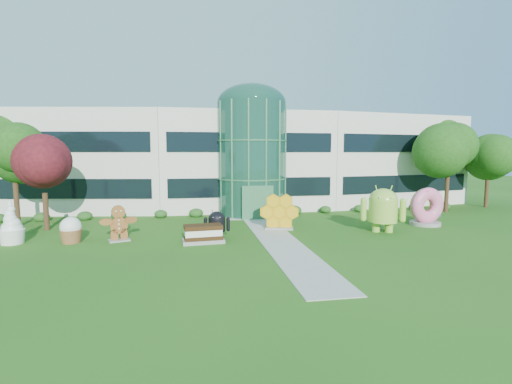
{
  "coord_description": "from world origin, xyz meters",
  "views": [
    {
      "loc": [
        -5.26,
        -20.59,
        5.44
      ],
      "look_at": [
        -0.65,
        6.0,
        2.6
      ],
      "focal_mm": 26.0,
      "sensor_mm": 36.0,
      "label": 1
    }
  ],
  "objects": [
    {
      "name": "ground",
      "position": [
        0.0,
        0.0,
        0.0
      ],
      "size": [
        140.0,
        140.0,
        0.0
      ],
      "primitive_type": "plane",
      "color": "#215114",
      "rests_on": "ground"
    },
    {
      "name": "building",
      "position": [
        0.0,
        18.0,
        4.65
      ],
      "size": [
        46.0,
        15.0,
        9.3
      ],
      "primitive_type": null,
      "color": "beige",
      "rests_on": "ground"
    },
    {
      "name": "atrium",
      "position": [
        0.0,
        12.0,
        4.9
      ],
      "size": [
        6.0,
        6.0,
        9.8
      ],
      "primitive_type": "cylinder",
      "color": "#194738",
      "rests_on": "ground"
    },
    {
      "name": "walkway",
      "position": [
        0.0,
        2.0,
        0.02
      ],
      "size": [
        2.4,
        20.0,
        0.04
      ],
      "primitive_type": "cube",
      "color": "#9E9E93",
      "rests_on": "ground"
    },
    {
      "name": "tree_red",
      "position": [
        -15.5,
        7.5,
        3.0
      ],
      "size": [
        4.0,
        4.0,
        6.0
      ],
      "primitive_type": null,
      "color": "#3F0C14",
      "rests_on": "ground"
    },
    {
      "name": "trees_backdrop",
      "position": [
        0.0,
        13.0,
        4.2
      ],
      "size": [
        52.0,
        8.0,
        8.4
      ],
      "primitive_type": null,
      "color": "#1D4110",
      "rests_on": "ground"
    },
    {
      "name": "android_green",
      "position": [
        7.67,
        2.76,
        1.78
      ],
      "size": [
        3.66,
        3.02,
        3.56
      ],
      "primitive_type": null,
      "rotation": [
        0.0,
        0.0,
        -0.34
      ],
      "color": "#91C23E",
      "rests_on": "ground"
    },
    {
      "name": "android_black",
      "position": [
        -3.73,
        3.06,
        1.0
      ],
      "size": [
        1.86,
        1.34,
        2.0
      ],
      "primitive_type": null,
      "rotation": [
        0.0,
        0.0,
        -0.09
      ],
      "color": "black",
      "rests_on": "ground"
    },
    {
      "name": "donut",
      "position": [
        12.16,
        4.56,
        1.45
      ],
      "size": [
        2.92,
        1.63,
        2.9
      ],
      "primitive_type": null,
      "rotation": [
        0.0,
        0.0,
        0.11
      ],
      "color": "#E5578A",
      "rests_on": "ground"
    },
    {
      "name": "gingerbread",
      "position": [
        -9.78,
        3.11,
        1.13
      ],
      "size": [
        2.62,
        1.67,
        2.26
      ],
      "primitive_type": null,
      "rotation": [
        0.0,
        0.0,
        0.32
      ],
      "color": "brown",
      "rests_on": "ground"
    },
    {
      "name": "ice_cream_sandwich",
      "position": [
        -4.65,
        1.76,
        0.56
      ],
      "size": [
        2.6,
        1.47,
        1.11
      ],
      "primitive_type": null,
      "rotation": [
        0.0,
        0.0,
        0.09
      ],
      "color": "black",
      "rests_on": "ground"
    },
    {
      "name": "honeycomb",
      "position": [
        0.86,
        4.91,
        1.15
      ],
      "size": [
        3.1,
        1.75,
        2.3
      ],
      "primitive_type": null,
      "rotation": [
        0.0,
        0.0,
        -0.26
      ],
      "color": "gold",
      "rests_on": "ground"
    },
    {
      "name": "froyo",
      "position": [
        -16.0,
        3.47,
        1.31
      ],
      "size": [
        2.01,
        2.01,
        2.61
      ],
      "primitive_type": null,
      "rotation": [
        0.0,
        0.0,
        -0.42
      ],
      "color": "white",
      "rests_on": "ground"
    },
    {
      "name": "cupcake",
      "position": [
        -12.57,
        3.12,
        0.8
      ],
      "size": [
        1.64,
        1.64,
        1.6
      ],
      "primitive_type": null,
      "rotation": [
        0.0,
        0.0,
        -0.26
      ],
      "color": "white",
      "rests_on": "ground"
    }
  ]
}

